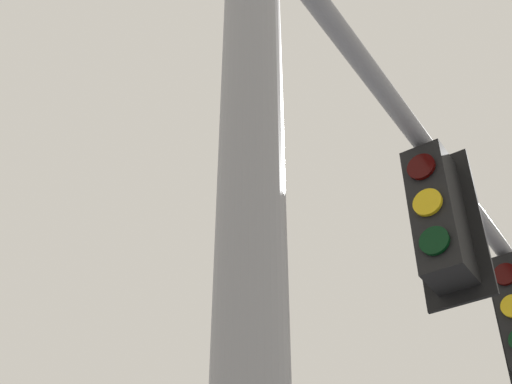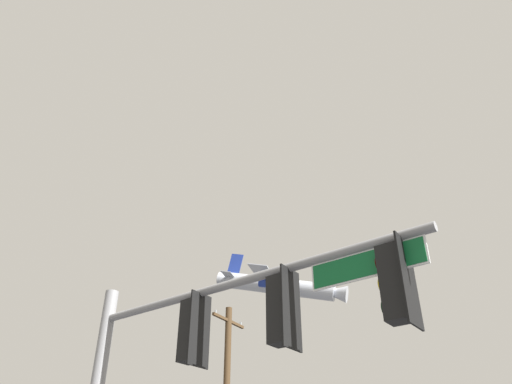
{
  "view_description": "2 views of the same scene",
  "coord_description": "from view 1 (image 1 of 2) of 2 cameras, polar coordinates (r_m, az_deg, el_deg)",
  "views": [
    {
      "loc": [
        -7.71,
        -7.67,
        1.35
      ],
      "look_at": [
        -3.53,
        -4.61,
        5.23
      ],
      "focal_mm": 50.0,
      "sensor_mm": 36.0,
      "label": 1
    },
    {
      "loc": [
        3.0,
        -12.39,
        1.8
      ],
      "look_at": [
        -2.88,
        -5.04,
        7.64
      ],
      "focal_mm": 35.0,
      "sensor_mm": 36.0,
      "label": 2
    }
  ],
  "objects": [
    {
      "name": "signal_pole_near",
      "position": [
        5.29,
        15.71,
        -6.92
      ],
      "size": [
        7.13,
        0.66,
        5.64
      ],
      "color": "gray",
      "rests_on": "ground_plane"
    }
  ]
}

